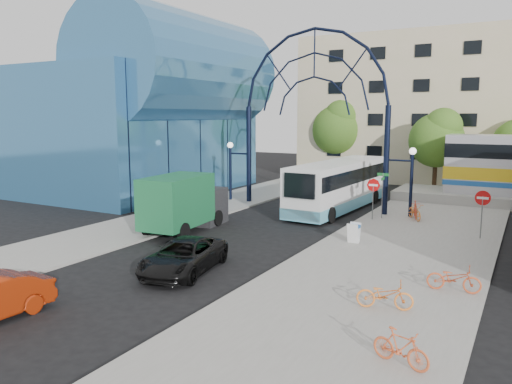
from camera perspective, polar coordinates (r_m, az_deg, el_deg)
The scene contains 20 objects.
ground at distance 22.66m, azimuth -7.57°, elevation -7.64°, with size 120.00×120.00×0.00m, color black.
sidewalk_east at distance 22.87m, azimuth 15.29°, elevation -7.57°, with size 8.00×56.00×0.12m, color gray.
plaza_west at distance 31.14m, azimuth -10.60°, elevation -3.09°, with size 5.00×50.00×0.12m, color gray.
gateway_arch at distance 34.07m, azimuth 6.65°, elevation 12.37°, with size 13.64×0.44×12.10m.
stop_sign at distance 30.84m, azimuth 13.26°, elevation 0.36°, with size 0.80×0.07×2.50m.
do_not_enter_sign at distance 27.81m, azimuth 24.46°, elevation -1.13°, with size 0.76×0.07×2.48m.
street_name_sign at distance 31.29m, azimuth 14.27°, elevation 0.69°, with size 0.70×0.70×2.80m.
sandwich_board at distance 25.17m, azimuth 11.12°, elevation -4.33°, with size 0.55×0.61×0.99m.
transit_hall at distance 43.06m, azimuth -12.26°, elevation 8.98°, with size 16.50×18.00×14.50m.
apartment_block at distance 53.52m, azimuth 17.39°, elevation 9.02°, with size 20.00×12.10×14.00m.
tree_north_a at distance 43.91m, azimuth 20.09°, elevation 5.91°, with size 4.48×4.48×7.00m.
tree_north_b at distance 50.27m, azimuth 9.48°, elevation 7.36°, with size 5.12×5.12×8.00m.
city_bus at distance 34.30m, azimuth 9.50°, elevation 0.83°, with size 3.26×12.10×3.29m.
green_truck at distance 27.94m, azimuth -8.12°, elevation -1.22°, with size 2.90×6.44×3.15m.
black_suv at distance 20.71m, azimuth -8.27°, elevation -7.28°, with size 2.24×4.86×1.35m, color black.
bike_near_a at distance 31.72m, azimuth 17.70°, elevation -2.13°, with size 0.65×1.87×0.98m, color orange.
bike_near_b at distance 32.02m, azimuth 17.74°, elevation -1.96°, with size 0.50×1.76×1.06m, color #EB482F.
bike_far_a at distance 19.39m, azimuth 21.67°, elevation -9.16°, with size 0.65×1.85×0.97m, color #D15229.
bike_far_b at distance 13.59m, azimuth 16.21°, elevation -16.72°, with size 0.44×1.57×0.94m, color #DB592B.
bike_far_c at distance 17.04m, azimuth 14.51°, elevation -11.30°, with size 0.63×1.82×0.96m, color orange.
Camera 1 is at (13.07, -17.39, 6.35)m, focal length 35.00 mm.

